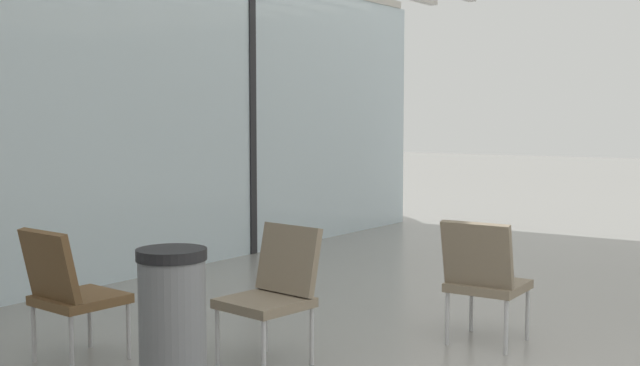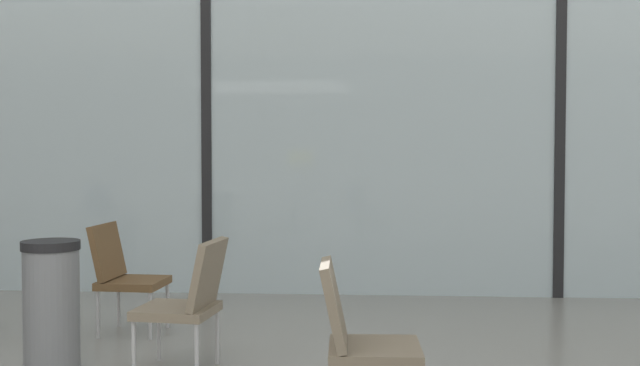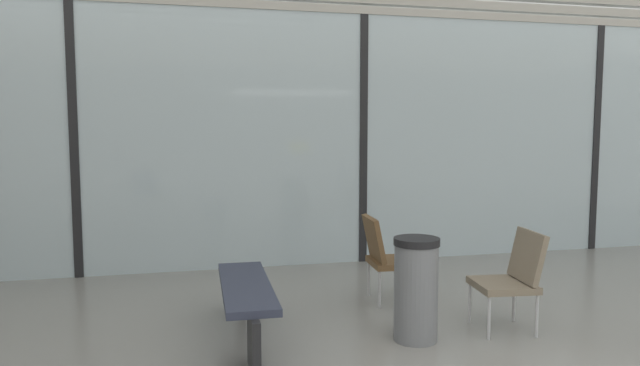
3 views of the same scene
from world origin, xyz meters
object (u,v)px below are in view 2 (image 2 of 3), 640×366
object	(u,v)px
parked_airplane	(328,123)
lounge_chair_3	(123,271)
trash_bin	(51,305)
lounge_chair_1	(358,333)
lounge_chair_4	(189,297)

from	to	relation	value
parked_airplane	lounge_chair_3	xyz separation A→B (m)	(-1.29, -5.93, -1.37)
parked_airplane	trash_bin	world-z (taller)	parked_airplane
lounge_chair_1	trash_bin	world-z (taller)	lounge_chair_1
lounge_chair_1	lounge_chair_3	distance (m)	2.74
parked_airplane	trash_bin	size ratio (longest dim) A/B	16.00
parked_airplane	trash_bin	xyz separation A→B (m)	(-1.42, -7.00, -1.43)
parked_airplane	lounge_chair_3	bearing A→B (deg)	-102.30
lounge_chair_1	lounge_chair_3	bearing A→B (deg)	42.26
parked_airplane	lounge_chair_4	bearing A→B (deg)	-94.15
lounge_chair_1	trash_bin	bearing A→B (deg)	64.42
lounge_chair_3	parked_airplane	bearing A→B (deg)	-8.93
parked_airplane	lounge_chair_1	world-z (taller)	parked_airplane
lounge_chair_3	lounge_chair_4	bearing A→B (deg)	-139.42
trash_bin	lounge_chair_4	bearing A→B (deg)	2.21
lounge_chair_3	trash_bin	bearing A→B (deg)	176.65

